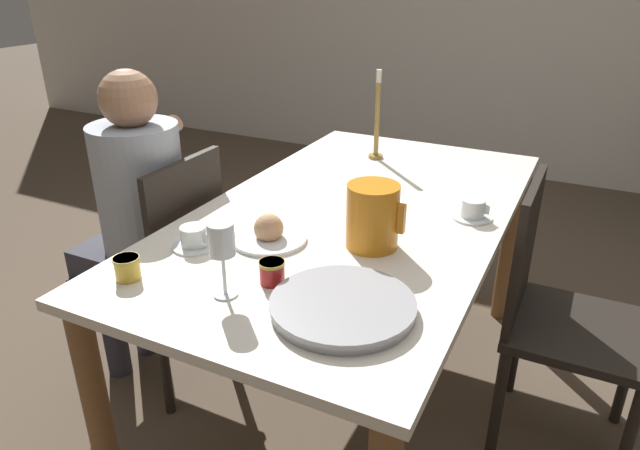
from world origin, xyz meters
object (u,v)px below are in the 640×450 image
(teacup_across, at_px, (473,210))
(chair_person_side, at_px, (165,265))
(red_pitcher, at_px, (372,216))
(jam_jar_amber, at_px, (127,267))
(person_seated, at_px, (137,207))
(jam_jar_red, at_px, (270,271))
(candlestick_tall, at_px, (377,124))
(bread_plate, at_px, (269,233))
(serving_tray, at_px, (343,306))
(chair_opposite, at_px, (557,313))
(wine_glass_water, at_px, (222,243))
(teacup_near_person, at_px, (194,238))

(teacup_across, bearing_deg, chair_person_side, -163.23)
(red_pitcher, height_order, jam_jar_amber, red_pitcher)
(person_seated, bearing_deg, jam_jar_red, -112.62)
(teacup_across, distance_m, candlestick_tall, 0.68)
(jam_jar_amber, xyz_separation_m, candlestick_tall, (0.20, 1.22, 0.11))
(teacup_across, distance_m, bread_plate, 0.65)
(teacup_across, bearing_deg, candlestick_tall, 138.67)
(red_pitcher, distance_m, jam_jar_amber, 0.67)
(serving_tray, relative_size, candlestick_tall, 0.95)
(jam_jar_amber, bearing_deg, jam_jar_red, 23.44)
(red_pitcher, bearing_deg, chair_person_side, 178.77)
(serving_tray, height_order, jam_jar_amber, jam_jar_amber)
(teacup_across, relative_size, jam_jar_amber, 1.90)
(chair_opposite, distance_m, jam_jar_red, 0.96)
(red_pitcher, relative_size, jam_jar_red, 2.80)
(teacup_across, distance_m, jam_jar_amber, 1.05)
(wine_glass_water, bearing_deg, jam_jar_amber, -170.53)
(teacup_across, xyz_separation_m, serving_tray, (-0.15, -0.67, -0.01))
(teacup_near_person, distance_m, candlestick_tall, 1.02)
(person_seated, bearing_deg, red_pitcher, -90.21)
(chair_person_side, relative_size, bread_plate, 4.13)
(teacup_near_person, distance_m, serving_tray, 0.53)
(person_seated, xyz_separation_m, wine_glass_water, (0.67, -0.41, 0.19))
(bread_plate, bearing_deg, teacup_across, 40.78)
(chair_person_side, xyz_separation_m, teacup_near_person, (0.36, -0.25, 0.30))
(serving_tray, relative_size, jam_jar_amber, 5.12)
(bread_plate, height_order, candlestick_tall, candlestick_tall)
(teacup_across, bearing_deg, chair_opposite, -0.73)
(teacup_across, relative_size, candlestick_tall, 0.35)
(jam_jar_red, bearing_deg, red_pitcher, 63.49)
(person_seated, relative_size, jam_jar_red, 17.87)
(chair_person_side, distance_m, candlestick_tall, 1.00)
(candlestick_tall, bearing_deg, red_pitcher, -69.48)
(serving_tray, bearing_deg, teacup_near_person, 167.42)
(person_seated, height_order, jam_jar_amber, person_seated)
(person_seated, distance_m, serving_tray, 1.03)
(red_pitcher, height_order, teacup_across, red_pitcher)
(person_seated, xyz_separation_m, jam_jar_red, (0.74, -0.31, 0.08))
(teacup_near_person, height_order, teacup_across, same)
(wine_glass_water, bearing_deg, serving_tray, 11.86)
(person_seated, distance_m, red_pitcher, 0.91)
(teacup_near_person, xyz_separation_m, serving_tray, (0.52, -0.12, -0.01))
(teacup_near_person, height_order, bread_plate, bread_plate)
(jam_jar_red, relative_size, candlestick_tall, 0.19)
(wine_glass_water, relative_size, jam_jar_red, 2.88)
(teacup_near_person, xyz_separation_m, candlestick_tall, (0.16, 1.00, 0.12))
(wine_glass_water, bearing_deg, chair_opposite, 44.83)
(chair_opposite, xyz_separation_m, red_pitcher, (-0.51, -0.32, 0.36))
(wine_glass_water, height_order, bread_plate, wine_glass_water)
(red_pitcher, bearing_deg, wine_glass_water, -118.42)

